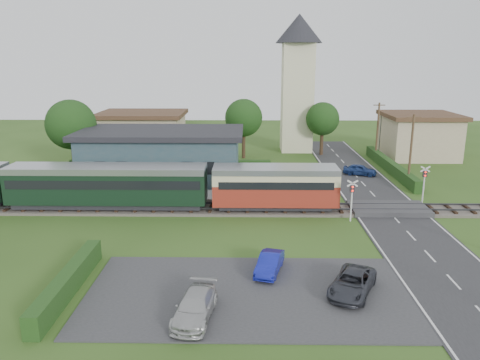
{
  "coord_description": "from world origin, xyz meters",
  "views": [
    {
      "loc": [
        -1.51,
        -34.43,
        12.1
      ],
      "look_at": [
        -2.14,
        4.0,
        2.08
      ],
      "focal_mm": 35.0,
      "sensor_mm": 36.0,
      "label": 1
    }
  ],
  "objects_px": {
    "crossing_signal_far": "(424,179)",
    "car_park_blue": "(270,263)",
    "pedestrian_near": "(236,184)",
    "equipment_hut": "(61,179)",
    "house_east": "(419,135)",
    "house_west": "(143,133)",
    "car_park_dark": "(352,283)",
    "pedestrian_far": "(108,183)",
    "train": "(69,184)",
    "car_park_silver": "(195,307)",
    "crossing_signal_near": "(352,194)",
    "church_tower": "(298,73)",
    "car_on_road": "(360,170)",
    "station_building": "(162,156)"
  },
  "relations": [
    {
      "from": "crossing_signal_far",
      "to": "car_park_blue",
      "type": "bearing_deg",
      "value": -134.83
    },
    {
      "from": "car_park_blue",
      "to": "pedestrian_near",
      "type": "distance_m",
      "value": 15.19
    },
    {
      "from": "equipment_hut",
      "to": "house_east",
      "type": "distance_m",
      "value": 42.41
    },
    {
      "from": "pedestrian_near",
      "to": "car_park_blue",
      "type": "bearing_deg",
      "value": 90.91
    },
    {
      "from": "house_west",
      "to": "crossing_signal_far",
      "type": "relative_size",
      "value": 3.3
    },
    {
      "from": "house_east",
      "to": "car_park_dark",
      "type": "distance_m",
      "value": 39.36
    },
    {
      "from": "pedestrian_far",
      "to": "train",
      "type": "bearing_deg",
      "value": 158.47
    },
    {
      "from": "train",
      "to": "car_park_silver",
      "type": "distance_m",
      "value": 20.5
    },
    {
      "from": "house_east",
      "to": "crossing_signal_near",
      "type": "height_order",
      "value": "house_east"
    },
    {
      "from": "car_park_dark",
      "to": "pedestrian_near",
      "type": "relative_size",
      "value": 2.27
    },
    {
      "from": "house_west",
      "to": "car_park_silver",
      "type": "bearing_deg",
      "value": -74.41
    },
    {
      "from": "church_tower",
      "to": "pedestrian_near",
      "type": "bearing_deg",
      "value": -108.56
    },
    {
      "from": "car_park_blue",
      "to": "pedestrian_far",
      "type": "bearing_deg",
      "value": 146.95
    },
    {
      "from": "crossing_signal_far",
      "to": "pedestrian_near",
      "type": "bearing_deg",
      "value": 176.11
    },
    {
      "from": "pedestrian_near",
      "to": "pedestrian_far",
      "type": "xyz_separation_m",
      "value": [
        -11.39,
        0.04,
        -0.01
      ]
    },
    {
      "from": "train",
      "to": "car_on_road",
      "type": "xyz_separation_m",
      "value": [
        26.51,
        12.11,
        -1.54
      ]
    },
    {
      "from": "car_on_road",
      "to": "pedestrian_far",
      "type": "bearing_deg",
      "value": 130.04
    },
    {
      "from": "car_park_blue",
      "to": "car_park_silver",
      "type": "xyz_separation_m",
      "value": [
        -3.77,
        -5.0,
        0.04
      ]
    },
    {
      "from": "crossing_signal_near",
      "to": "car_park_dark",
      "type": "xyz_separation_m",
      "value": [
        -2.37,
        -11.5,
        -1.49
      ]
    },
    {
      "from": "house_west",
      "to": "car_park_dark",
      "type": "relative_size",
      "value": 2.64
    },
    {
      "from": "car_on_road",
      "to": "car_park_blue",
      "type": "relative_size",
      "value": 1.04
    },
    {
      "from": "car_on_road",
      "to": "crossing_signal_near",
      "type": "bearing_deg",
      "value": -174.94
    },
    {
      "from": "car_park_dark",
      "to": "car_on_road",
      "type": "bearing_deg",
      "value": 101.89
    },
    {
      "from": "train",
      "to": "car_park_blue",
      "type": "relative_size",
      "value": 12.93
    },
    {
      "from": "crossing_signal_near",
      "to": "pedestrian_near",
      "type": "height_order",
      "value": "crossing_signal_near"
    },
    {
      "from": "house_west",
      "to": "crossing_signal_far",
      "type": "height_order",
      "value": "house_west"
    },
    {
      "from": "house_west",
      "to": "car_park_silver",
      "type": "relative_size",
      "value": 2.64
    },
    {
      "from": "train",
      "to": "pedestrian_far",
      "type": "xyz_separation_m",
      "value": [
        2.1,
        3.53,
        -0.83
      ]
    },
    {
      "from": "train",
      "to": "crossing_signal_near",
      "type": "height_order",
      "value": "train"
    },
    {
      "from": "church_tower",
      "to": "car_park_silver",
      "type": "relative_size",
      "value": 4.3
    },
    {
      "from": "station_building",
      "to": "crossing_signal_near",
      "type": "relative_size",
      "value": 4.88
    },
    {
      "from": "car_park_dark",
      "to": "pedestrian_far",
      "type": "bearing_deg",
      "value": 161.64
    },
    {
      "from": "car_park_silver",
      "to": "car_park_dark",
      "type": "relative_size",
      "value": 1.0
    },
    {
      "from": "train",
      "to": "crossing_signal_far",
      "type": "height_order",
      "value": "train"
    },
    {
      "from": "car_park_silver",
      "to": "car_on_road",
      "type": "bearing_deg",
      "value": 70.71
    },
    {
      "from": "equipment_hut",
      "to": "car_park_silver",
      "type": "relative_size",
      "value": 0.62
    },
    {
      "from": "house_west",
      "to": "church_tower",
      "type": "bearing_deg",
      "value": 8.53
    },
    {
      "from": "car_park_dark",
      "to": "church_tower",
      "type": "bearing_deg",
      "value": 114.37
    },
    {
      "from": "train",
      "to": "pedestrian_near",
      "type": "height_order",
      "value": "train"
    },
    {
      "from": "car_park_silver",
      "to": "equipment_hut",
      "type": "bearing_deg",
      "value": 132.92
    },
    {
      "from": "station_building",
      "to": "pedestrian_near",
      "type": "height_order",
      "value": "station_building"
    },
    {
      "from": "car_on_road",
      "to": "car_park_blue",
      "type": "bearing_deg",
      "value": 176.36
    },
    {
      "from": "house_east",
      "to": "crossing_signal_far",
      "type": "xyz_separation_m",
      "value": [
        -6.4,
        -19.61,
        -0.66
      ]
    },
    {
      "from": "house_east",
      "to": "car_park_silver",
      "type": "distance_m",
      "value": 45.41
    },
    {
      "from": "equipment_hut",
      "to": "church_tower",
      "type": "xyz_separation_m",
      "value": [
        23.0,
        22.8,
        8.48
      ]
    },
    {
      "from": "crossing_signal_far",
      "to": "car_park_silver",
      "type": "xyz_separation_m",
      "value": [
        -17.58,
        -18.89,
        -1.47
      ]
    },
    {
      "from": "car_on_road",
      "to": "pedestrian_near",
      "type": "height_order",
      "value": "pedestrian_near"
    },
    {
      "from": "crossing_signal_far",
      "to": "car_park_blue",
      "type": "relative_size",
      "value": 0.98
    },
    {
      "from": "train",
      "to": "church_tower",
      "type": "xyz_separation_m",
      "value": [
        21.05,
        26.0,
        8.05
      ]
    },
    {
      "from": "car_on_road",
      "to": "pedestrian_far",
      "type": "height_order",
      "value": "pedestrian_far"
    }
  ]
}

